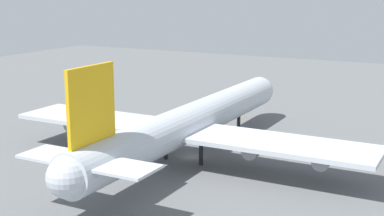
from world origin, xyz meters
name	(u,v)px	position (x,y,z in m)	size (l,w,h in m)	color
ground_plane	(192,157)	(0.00, 0.00, 0.00)	(267.81, 267.81, 0.00)	slate
cargo_airplane	(191,122)	(-0.46, 0.00, 6.04)	(66.95, 61.42, 18.61)	silver
safety_cone_nose	(244,116)	(30.13, 3.19, 0.28)	(0.39, 0.39, 0.55)	orange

